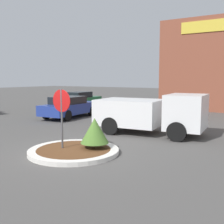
{
  "coord_description": "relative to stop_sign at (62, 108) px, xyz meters",
  "views": [
    {
      "loc": [
        6.51,
        -7.5,
        2.7
      ],
      "look_at": [
        0.15,
        2.29,
        1.27
      ],
      "focal_mm": 45.0,
      "sensor_mm": 36.0,
      "label": 1
    }
  ],
  "objects": [
    {
      "name": "ground_plane",
      "position": [
        0.46,
        0.1,
        -1.61
      ],
      "size": [
        120.0,
        120.0,
        0.0
      ],
      "primitive_type": "plane",
      "color": "#514F4C"
    },
    {
      "name": "traffic_island",
      "position": [
        0.46,
        0.1,
        -1.54
      ],
      "size": [
        3.25,
        3.25,
        0.15
      ],
      "color": "silver",
      "rests_on": "ground_plane"
    },
    {
      "name": "stop_sign",
      "position": [
        0.0,
        0.0,
        0.0
      ],
      "size": [
        0.81,
        0.07,
        2.3
      ],
      "color": "#4C4C51",
      "rests_on": "ground_plane"
    },
    {
      "name": "island_shrub",
      "position": [
        1.0,
        0.63,
        -0.82
      ],
      "size": [
        1.03,
        1.03,
        1.1
      ],
      "color": "brown",
      "rests_on": "traffic_island"
    },
    {
      "name": "utility_truck",
      "position": [
        1.27,
        4.78,
        -0.58
      ],
      "size": [
        5.32,
        2.8,
        1.95
      ],
      "rotation": [
        0.0,
        0.0,
        0.11
      ],
      "color": "white",
      "rests_on": "ground_plane"
    },
    {
      "name": "parked_sedan_green",
      "position": [
        -9.12,
        12.07,
        -0.87
      ],
      "size": [
        1.98,
        4.56,
        1.44
      ],
      "rotation": [
        0.0,
        0.0,
        1.63
      ],
      "color": "#1E6638",
      "rests_on": "ground_plane"
    },
    {
      "name": "parked_sedan_blue",
      "position": [
        -5.75,
        6.88,
        -0.87
      ],
      "size": [
        2.27,
        4.79,
        1.44
      ],
      "rotation": [
        0.0,
        0.0,
        1.67
      ],
      "color": "navy",
      "rests_on": "ground_plane"
    }
  ]
}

